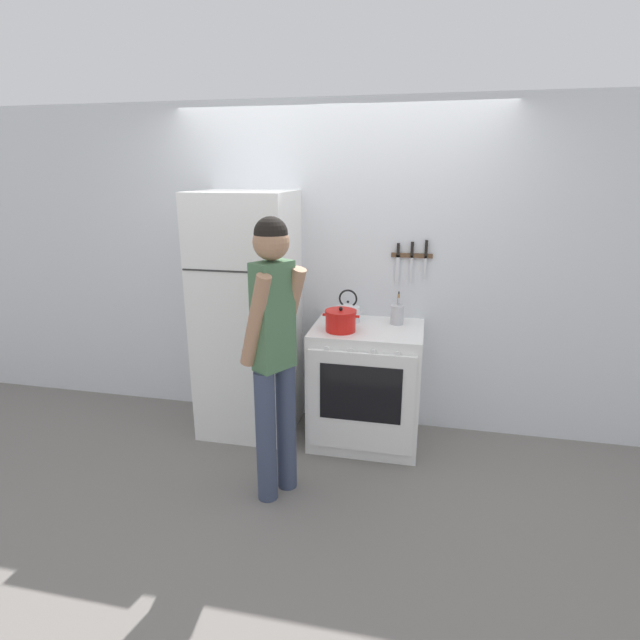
# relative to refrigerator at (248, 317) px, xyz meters

# --- Properties ---
(ground_plane) EXTENTS (14.00, 14.00, 0.00)m
(ground_plane) POSITION_rel_refrigerator_xyz_m (0.64, 0.31, -0.95)
(ground_plane) COLOR slate
(wall_back) EXTENTS (10.00, 0.06, 2.55)m
(wall_back) POSITION_rel_refrigerator_xyz_m (0.64, 0.34, 0.33)
(wall_back) COLOR silver
(wall_back) RESTS_ON ground_plane
(refrigerator) EXTENTS (0.72, 0.65, 1.90)m
(refrigerator) POSITION_rel_refrigerator_xyz_m (0.00, 0.00, 0.00)
(refrigerator) COLOR white
(refrigerator) RESTS_ON ground_plane
(stove_range) EXTENTS (0.81, 0.67, 0.92)m
(stove_range) POSITION_rel_refrigerator_xyz_m (0.94, -0.03, -0.48)
(stove_range) COLOR white
(stove_range) RESTS_ON ground_plane
(dutch_oven_pot) EXTENTS (0.27, 0.23, 0.18)m
(dutch_oven_pot) POSITION_rel_refrigerator_xyz_m (0.76, -0.13, 0.05)
(dutch_oven_pot) COLOR red
(dutch_oven_pot) RESTS_ON stove_range
(tea_kettle) EXTENTS (0.23, 0.18, 0.25)m
(tea_kettle) POSITION_rel_refrigerator_xyz_m (0.77, 0.12, 0.05)
(tea_kettle) COLOR silver
(tea_kettle) RESTS_ON stove_range
(utensil_jar) EXTENTS (0.10, 0.10, 0.24)m
(utensil_jar) POSITION_rel_refrigerator_xyz_m (1.14, 0.13, 0.05)
(utensil_jar) COLOR #B7BABF
(utensil_jar) RESTS_ON stove_range
(person) EXTENTS (0.41, 0.44, 1.79)m
(person) POSITION_rel_refrigerator_xyz_m (0.46, -0.80, 0.07)
(person) COLOR #38425B
(person) RESTS_ON ground_plane
(wall_knife_strip) EXTENTS (0.31, 0.03, 0.34)m
(wall_knife_strip) POSITION_rel_refrigerator_xyz_m (1.22, 0.29, 0.47)
(wall_knife_strip) COLOR brown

